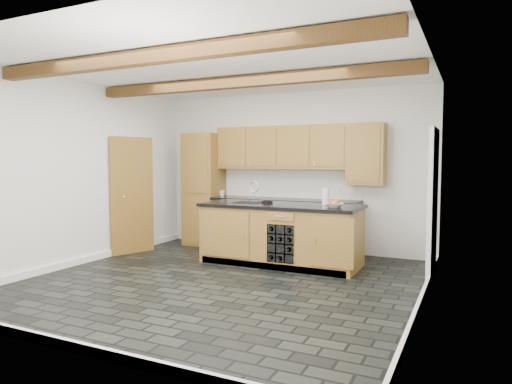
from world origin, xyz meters
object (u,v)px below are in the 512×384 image
at_px(island, 281,234).
at_px(paper_towel, 326,196).
at_px(fruit_bowl, 334,205).
at_px(kitchen_scale, 267,202).

bearing_deg(island, paper_towel, 19.99).
height_order(fruit_bowl, paper_towel, paper_towel).
relative_size(kitchen_scale, paper_towel, 0.71).
xyz_separation_m(fruit_bowl, paper_towel, (-0.23, 0.36, 0.10)).
bearing_deg(paper_towel, island, -160.01).
xyz_separation_m(kitchen_scale, paper_towel, (0.90, 0.18, 0.10)).
bearing_deg(fruit_bowl, island, 171.80).
relative_size(kitchen_scale, fruit_bowl, 0.69).
distance_m(island, fruit_bowl, 1.01).
xyz_separation_m(island, kitchen_scale, (-0.26, 0.05, 0.49)).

